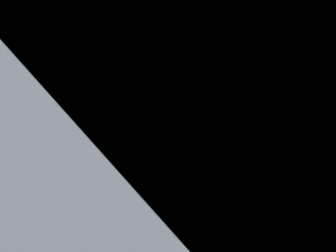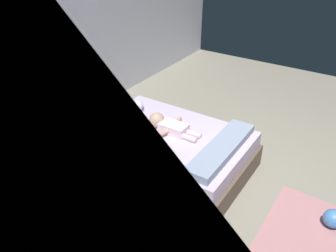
{
  "view_description": "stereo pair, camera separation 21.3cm",
  "coord_description": "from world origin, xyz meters",
  "px_view_note": "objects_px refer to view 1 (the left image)",
  "views": [
    {
      "loc": [
        -3.12,
        -0.59,
        2.6
      ],
      "look_at": [
        -0.18,
        1.1,
        0.57
      ],
      "focal_mm": 36.5,
      "sensor_mm": 36.0,
      "label": 1
    },
    {
      "loc": [
        -3.01,
        -0.77,
        2.6
      ],
      "look_at": [
        -0.18,
        1.1,
        0.57
      ],
      "focal_mm": 36.5,
      "sensor_mm": 36.0,
      "label": 2
    }
  ],
  "objects_px": {
    "toy_block": "(158,141)",
    "pillow": "(125,111)",
    "baby": "(168,125)",
    "toothbrush": "(172,121)",
    "bed": "(168,150)",
    "toy_ball": "(335,211)"
  },
  "relations": [
    {
      "from": "baby",
      "to": "pillow",
      "type": "bearing_deg",
      "value": 88.47
    },
    {
      "from": "toothbrush",
      "to": "pillow",
      "type": "bearing_deg",
      "value": 108.78
    },
    {
      "from": "toy_block",
      "to": "pillow",
      "type": "bearing_deg",
      "value": 64.1
    },
    {
      "from": "pillow",
      "to": "baby",
      "type": "height_order",
      "value": "baby"
    },
    {
      "from": "pillow",
      "to": "toy_block",
      "type": "relative_size",
      "value": 5.36
    },
    {
      "from": "toy_block",
      "to": "toy_ball",
      "type": "bearing_deg",
      "value": -80.3
    },
    {
      "from": "toothbrush",
      "to": "toy_block",
      "type": "height_order",
      "value": "toy_block"
    },
    {
      "from": "bed",
      "to": "baby",
      "type": "relative_size",
      "value": 2.84
    },
    {
      "from": "toothbrush",
      "to": "toy_ball",
      "type": "height_order",
      "value": "toothbrush"
    },
    {
      "from": "baby",
      "to": "toy_ball",
      "type": "height_order",
      "value": "baby"
    },
    {
      "from": "pillow",
      "to": "toy_block",
      "type": "distance_m",
      "value": 0.76
    },
    {
      "from": "pillow",
      "to": "toy_ball",
      "type": "distance_m",
      "value": 2.6
    },
    {
      "from": "toothbrush",
      "to": "toy_block",
      "type": "bearing_deg",
      "value": -167.54
    },
    {
      "from": "baby",
      "to": "toy_block",
      "type": "bearing_deg",
      "value": -171.09
    },
    {
      "from": "bed",
      "to": "toy_ball",
      "type": "distance_m",
      "value": 1.9
    },
    {
      "from": "bed",
      "to": "toy_block",
      "type": "bearing_deg",
      "value": -176.67
    },
    {
      "from": "bed",
      "to": "toy_ball",
      "type": "xyz_separation_m",
      "value": [
        0.06,
        -1.9,
        -0.13
      ]
    },
    {
      "from": "toothbrush",
      "to": "toy_ball",
      "type": "xyz_separation_m",
      "value": [
        -0.2,
        -2.0,
        -0.37
      ]
    },
    {
      "from": "baby",
      "to": "toy_block",
      "type": "xyz_separation_m",
      "value": [
        -0.31,
        -0.05,
        -0.03
      ]
    },
    {
      "from": "baby",
      "to": "bed",
      "type": "bearing_deg",
      "value": -148.71
    },
    {
      "from": "baby",
      "to": "toy_ball",
      "type": "bearing_deg",
      "value": -89.74
    },
    {
      "from": "pillow",
      "to": "toothbrush",
      "type": "xyz_separation_m",
      "value": [
        0.19,
        -0.56,
        -0.07
      ]
    }
  ]
}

